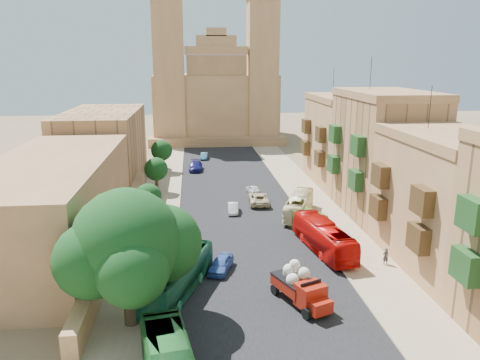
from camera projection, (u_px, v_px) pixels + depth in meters
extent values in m
plane|color=brown|center=(284.00, 350.00, 28.16)|extent=(260.00, 260.00, 0.00)
cube|color=black|center=(237.00, 204.00, 57.07)|extent=(14.00, 140.00, 0.01)
cube|color=#998064|center=(313.00, 201.00, 58.01)|extent=(5.00, 140.00, 0.01)
cube|color=#998064|center=(158.00, 206.00, 56.13)|extent=(5.00, 140.00, 0.01)
cube|color=#998064|center=(293.00, 201.00, 57.75)|extent=(0.25, 140.00, 0.12)
cube|color=#998064|center=(179.00, 205.00, 56.36)|extent=(0.25, 140.00, 0.12)
cube|color=#1C461C|center=(466.00, 266.00, 29.06)|extent=(0.90, 2.20, 2.00)
cube|color=#1C461C|center=(472.00, 215.00, 28.23)|extent=(0.90, 2.20, 2.00)
cube|color=#A4764A|center=(449.00, 205.00, 39.04)|extent=(8.00, 14.00, 10.50)
cube|color=olive|center=(456.00, 138.00, 37.64)|extent=(8.20, 14.00, 0.80)
cylinder|color=black|center=(430.00, 107.00, 39.70)|extent=(0.06, 0.06, 3.60)
cube|color=#442E16|center=(418.00, 238.00, 35.14)|extent=(0.90, 2.20, 2.00)
cube|color=#442E16|center=(378.00, 207.00, 42.69)|extent=(0.90, 2.20, 2.00)
cube|color=#442E16|center=(422.00, 201.00, 34.41)|extent=(0.90, 2.20, 2.00)
cube|color=#442E16|center=(380.00, 176.00, 41.96)|extent=(0.90, 2.20, 2.00)
cube|color=#AE7D4F|center=(383.00, 157.00, 52.23)|extent=(8.00, 14.00, 13.00)
cube|color=olive|center=(388.00, 94.00, 50.51)|extent=(8.20, 14.00, 0.80)
cylinder|color=black|center=(371.00, 73.00, 52.57)|extent=(0.06, 0.06, 3.60)
cube|color=#1C461C|center=(356.00, 180.00, 48.39)|extent=(0.90, 2.20, 2.00)
cube|color=#1C461C|center=(333.00, 164.00, 55.95)|extent=(0.90, 2.20, 2.00)
cube|color=#1C461C|center=(358.00, 145.00, 47.49)|extent=(0.90, 2.20, 2.00)
cube|color=#1C461C|center=(335.00, 134.00, 55.05)|extent=(0.90, 2.20, 2.00)
cube|color=#A4764A|center=(343.00, 142.00, 65.90)|extent=(8.00, 14.00, 11.50)
cube|color=olive|center=(346.00, 98.00, 64.38)|extent=(8.20, 14.00, 0.80)
cylinder|color=black|center=(333.00, 81.00, 66.43)|extent=(0.06, 0.06, 3.60)
cube|color=#442E16|center=(319.00, 158.00, 62.03)|extent=(0.90, 2.20, 2.00)
cube|color=#442E16|center=(305.00, 148.00, 69.58)|extent=(0.90, 2.20, 2.00)
cube|color=#442E16|center=(321.00, 134.00, 61.23)|extent=(0.90, 2.20, 2.00)
cube|color=#442E16|center=(306.00, 126.00, 68.78)|extent=(0.90, 2.20, 2.00)
cube|color=#A4764A|center=(120.00, 229.00, 45.97)|extent=(1.00, 40.00, 1.80)
cube|color=olive|center=(53.00, 204.00, 42.68)|extent=(10.00, 28.00, 8.40)
cube|color=#AE7D4F|center=(104.00, 146.00, 67.54)|extent=(10.00, 22.00, 10.00)
cube|color=#A4764A|center=(215.00, 106.00, 104.48)|extent=(26.00, 20.00, 14.00)
cube|color=olive|center=(218.00, 141.00, 95.88)|extent=(28.00, 4.00, 1.80)
cube|color=olive|center=(217.00, 96.00, 95.26)|extent=(12.00, 2.00, 16.00)
cube|color=#A4764A|center=(216.00, 50.00, 93.05)|extent=(12.60, 2.40, 1.60)
cube|color=#A4764A|center=(216.00, 42.00, 92.63)|extent=(8.00, 2.00, 2.40)
cube|color=#A4764A|center=(216.00, 32.00, 92.19)|extent=(4.00, 2.00, 1.60)
cube|color=#A4764A|center=(169.00, 73.00, 94.46)|extent=(6.00, 6.00, 29.00)
cube|color=#A4764A|center=(262.00, 73.00, 96.34)|extent=(6.00, 6.00, 29.00)
cylinder|color=#34281A|center=(130.00, 299.00, 30.64)|extent=(0.93, 0.93, 3.52)
sphere|color=black|center=(127.00, 243.00, 29.65)|extent=(7.04, 7.04, 7.04)
sphere|color=black|center=(163.00, 243.00, 31.08)|extent=(5.19, 5.19, 5.19)
sphere|color=black|center=(92.00, 260.00, 28.83)|extent=(4.82, 4.82, 4.82)
sphere|color=black|center=(132.00, 271.00, 27.79)|extent=(4.44, 4.44, 4.44)
sphere|color=black|center=(115.00, 221.00, 31.33)|extent=(4.07, 4.07, 4.07)
cylinder|color=#34281A|center=(137.00, 259.00, 38.47)|extent=(0.44, 0.44, 2.13)
sphere|color=black|center=(135.00, 235.00, 37.94)|extent=(3.09, 3.09, 3.09)
cylinder|color=#34281A|center=(149.00, 214.00, 50.06)|extent=(0.44, 0.44, 1.95)
sphere|color=black|center=(148.00, 197.00, 49.57)|extent=(2.84, 2.84, 2.84)
cylinder|color=#34281A|center=(157.00, 185.00, 61.60)|extent=(0.44, 0.44, 2.11)
sphere|color=black|center=(156.00, 169.00, 61.07)|extent=(3.07, 3.07, 3.07)
cylinder|color=#34281A|center=(162.00, 165.00, 73.15)|extent=(0.44, 0.44, 2.26)
sphere|color=black|center=(162.00, 150.00, 72.58)|extent=(3.29, 3.29, 3.29)
cube|color=#98190B|center=(293.00, 284.00, 34.13)|extent=(3.05, 3.72, 0.80)
cube|color=black|center=(294.00, 278.00, 34.02)|extent=(3.11, 3.78, 0.11)
cube|color=#98190B|center=(310.00, 295.00, 32.36)|extent=(2.31, 2.12, 1.61)
cube|color=#98190B|center=(320.00, 306.00, 31.54)|extent=(1.81, 1.57, 0.89)
cube|color=black|center=(311.00, 287.00, 32.21)|extent=(1.60, 0.73, 0.80)
cylinder|color=black|center=(306.00, 314.00, 31.47)|extent=(0.60, 0.86, 0.80)
cylinder|color=black|center=(327.00, 307.00, 32.29)|extent=(0.60, 0.86, 0.80)
cylinder|color=black|center=(275.00, 290.00, 34.81)|extent=(0.60, 0.86, 0.80)
cylinder|color=black|center=(295.00, 284.00, 35.63)|extent=(0.60, 0.86, 0.80)
sphere|color=beige|center=(293.00, 280.00, 33.30)|extent=(0.98, 0.98, 0.98)
sphere|color=beige|center=(301.00, 276.00, 33.94)|extent=(0.98, 0.98, 0.98)
sphere|color=beige|center=(289.00, 273.00, 34.42)|extent=(0.98, 0.98, 0.98)
sphere|color=beige|center=(289.00, 270.00, 33.76)|extent=(0.89, 0.89, 0.89)
sphere|color=beige|center=(304.00, 273.00, 33.32)|extent=(0.89, 0.89, 0.89)
sphere|color=beige|center=(295.00, 265.00, 33.67)|extent=(0.80, 0.80, 0.80)
cube|color=#3E541F|center=(305.00, 220.00, 48.13)|extent=(3.84, 5.33, 2.02)
cylinder|color=black|center=(307.00, 232.00, 46.39)|extent=(0.60, 0.87, 0.81)
cylinder|color=black|center=(322.00, 229.00, 47.28)|extent=(0.60, 0.87, 0.81)
cylinder|color=black|center=(287.00, 222.00, 49.29)|extent=(0.60, 0.87, 0.81)
cylinder|color=black|center=(302.00, 219.00, 50.18)|extent=(0.60, 0.87, 0.81)
imported|color=#1D6847|center=(178.00, 276.00, 34.82)|extent=(5.60, 10.06, 2.75)
imported|color=#C20805|center=(324.00, 237.00, 42.56)|extent=(3.72, 9.97, 2.71)
imported|color=#F6E6AE|center=(299.00, 205.00, 52.28)|extent=(5.21, 8.98, 2.46)
imported|color=#385CAB|center=(221.00, 264.00, 38.67)|extent=(2.66, 3.99, 1.26)
imported|color=silver|center=(233.00, 208.00, 53.60)|extent=(1.37, 3.34, 1.08)
imported|color=#CAB98E|center=(259.00, 198.00, 56.80)|extent=(2.56, 5.09, 1.38)
imported|color=#121359|center=(196.00, 166.00, 74.18)|extent=(2.26, 4.98, 1.41)
imported|color=silver|center=(253.00, 189.00, 61.34)|extent=(1.87, 3.40, 1.10)
imported|color=teal|center=(204.00, 156.00, 82.79)|extent=(1.53, 3.49, 1.11)
imported|color=#2D2A30|center=(386.00, 256.00, 39.90)|extent=(0.58, 0.41, 1.48)
imported|color=#363738|center=(344.00, 243.00, 42.56)|extent=(0.61, 1.08, 1.73)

